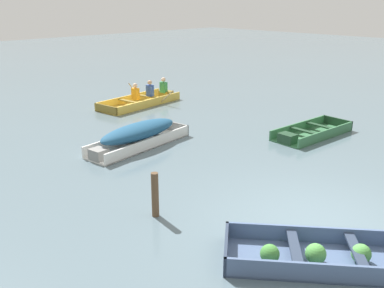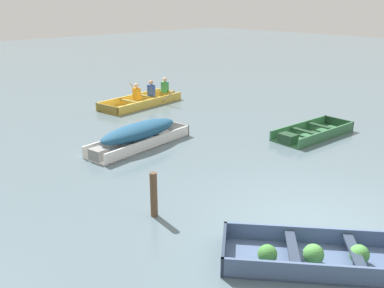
{
  "view_description": "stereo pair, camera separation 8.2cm",
  "coord_description": "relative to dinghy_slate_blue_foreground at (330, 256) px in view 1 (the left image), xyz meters",
  "views": [
    {
      "loc": [
        -6.51,
        -3.35,
        3.94
      ],
      "look_at": [
        0.85,
        4.15,
        0.35
      ],
      "focal_mm": 40.0,
      "sensor_mm": 36.0,
      "label": 1
    },
    {
      "loc": [
        -6.45,
        -3.41,
        3.94
      ],
      "look_at": [
        0.85,
        4.15,
        0.35
      ],
      "focal_mm": 40.0,
      "sensor_mm": 36.0,
      "label": 2
    }
  ],
  "objects": [
    {
      "name": "ground_plane",
      "position": [
        0.96,
        0.77,
        -0.13
      ],
      "size": [
        80.0,
        80.0,
        0.0
      ],
      "primitive_type": "plane",
      "color": "slate"
    },
    {
      "name": "rowboat_yellow_with_crew",
      "position": [
        4.62,
        10.49,
        0.05
      ],
      "size": [
        3.57,
        2.42,
        0.88
      ],
      "color": "#E5BC47",
      "rests_on": "ground"
    },
    {
      "name": "dinghy_slate_blue_foreground",
      "position": [
        0.0,
        0.0,
        0.0
      ],
      "size": [
        2.84,
        3.12,
        0.36
      ],
      "color": "#475B7F",
      "rests_on": "ground"
    },
    {
      "name": "mooring_post",
      "position": [
        -0.94,
        3.1,
        0.31
      ],
      "size": [
        0.14,
        0.14,
        0.88
      ],
      "primitive_type": "cylinder",
      "color": "brown",
      "rests_on": "ground"
    },
    {
      "name": "skiff_green_near_moored",
      "position": [
        5.56,
        3.68,
        -0.03
      ],
      "size": [
        2.83,
        1.24,
        0.3
      ],
      "color": "#387047",
      "rests_on": "ground"
    },
    {
      "name": "skiff_white_mid_moored",
      "position": [
        1.31,
        6.54,
        0.24
      ],
      "size": [
        3.35,
        1.3,
        0.66
      ],
      "color": "white",
      "rests_on": "ground"
    }
  ]
}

